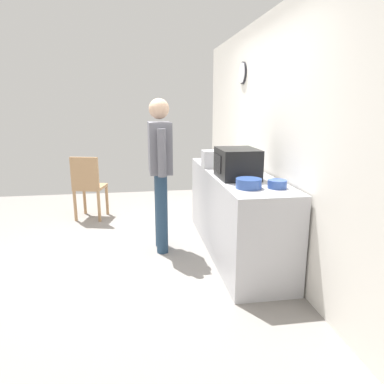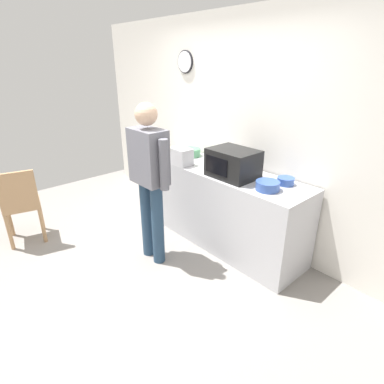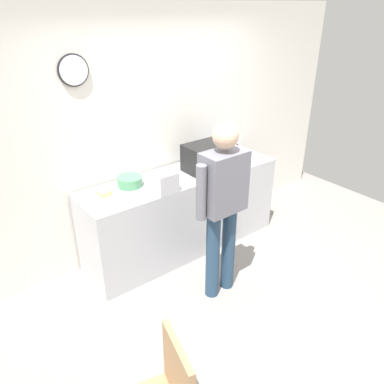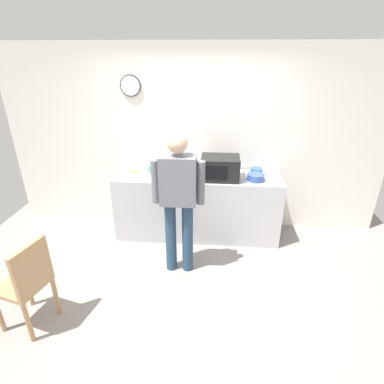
% 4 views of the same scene
% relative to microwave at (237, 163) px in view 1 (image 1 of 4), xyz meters
% --- Properties ---
extents(ground_plane, '(6.00, 6.00, 0.00)m').
position_rel_microwave_xyz_m(ground_plane, '(-0.38, -1.14, -1.07)').
color(ground_plane, gray).
extents(back_wall, '(5.40, 0.13, 2.60)m').
position_rel_microwave_xyz_m(back_wall, '(-0.38, 0.46, 0.23)').
color(back_wall, silver).
rests_on(back_wall, ground_plane).
extents(kitchen_counter, '(2.28, 0.62, 0.92)m').
position_rel_microwave_xyz_m(kitchen_counter, '(-0.30, 0.08, -0.61)').
color(kitchen_counter, '#B7B7BC').
rests_on(kitchen_counter, ground_plane).
extents(microwave, '(0.50, 0.39, 0.30)m').
position_rel_microwave_xyz_m(microwave, '(0.00, 0.00, 0.00)').
color(microwave, black).
rests_on(microwave, kitchen_counter).
extents(sandwich_plate, '(0.24, 0.24, 0.07)m').
position_rel_microwave_xyz_m(sandwich_plate, '(-1.19, 0.11, -0.13)').
color(sandwich_plate, white).
rests_on(sandwich_plate, kitchen_counter).
extents(salad_bowl, '(0.25, 0.25, 0.10)m').
position_rel_microwave_xyz_m(salad_bowl, '(-0.88, 0.18, -0.10)').
color(salad_bowl, '#4C8E60').
rests_on(salad_bowl, kitchen_counter).
extents(cereal_bowl, '(0.23, 0.23, 0.09)m').
position_rel_microwave_xyz_m(cereal_bowl, '(0.47, -0.03, -0.11)').
color(cereal_bowl, '#33519E').
rests_on(cereal_bowl, kitchen_counter).
extents(mixing_bowl, '(0.17, 0.17, 0.07)m').
position_rel_microwave_xyz_m(mixing_bowl, '(0.51, 0.23, -0.11)').
color(mixing_bowl, '#33519E').
rests_on(mixing_bowl, kitchen_counter).
extents(toaster, '(0.22, 0.18, 0.20)m').
position_rel_microwave_xyz_m(toaster, '(-0.67, -0.14, -0.05)').
color(toaster, silver).
rests_on(toaster, kitchen_counter).
extents(fork_utensil, '(0.16, 0.11, 0.01)m').
position_rel_microwave_xyz_m(fork_utensil, '(0.08, 0.34, -0.15)').
color(fork_utensil, silver).
rests_on(fork_utensil, kitchen_counter).
extents(spoon_utensil, '(0.17, 0.07, 0.01)m').
position_rel_microwave_xyz_m(spoon_utensil, '(-0.95, -0.19, -0.15)').
color(spoon_utensil, silver).
rests_on(spoon_utensil, kitchen_counter).
extents(person_standing, '(0.59, 0.24, 1.72)m').
position_rel_microwave_xyz_m(person_standing, '(-0.46, -0.75, -0.06)').
color(person_standing, navy).
rests_on(person_standing, ground_plane).
extents(wooden_chair, '(0.49, 0.49, 0.94)m').
position_rel_microwave_xyz_m(wooden_chair, '(-1.77, -1.71, -0.55)').
color(wooden_chair, '#A87F56').
rests_on(wooden_chair, ground_plane).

